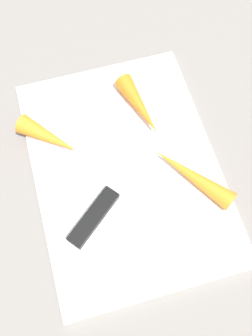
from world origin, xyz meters
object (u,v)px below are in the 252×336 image
(carrot_shortest, at_px, (49,137))
(carrot_longest, at_px, (192,175))
(cutting_board, at_px, (126,170))
(carrot_medium, at_px, (140,106))
(knife, at_px, (100,210))

(carrot_shortest, distance_m, carrot_longest, 0.21)
(cutting_board, xyz_separation_m, carrot_longest, (-0.04, -0.08, 0.02))
(carrot_shortest, relative_size, carrot_longest, 0.74)
(carrot_shortest, height_order, carrot_medium, same)
(carrot_shortest, relative_size, carrot_medium, 0.90)
(knife, bearing_deg, carrot_shortest, 70.32)
(carrot_shortest, distance_m, carrot_medium, 0.14)
(knife, distance_m, carrot_longest, 0.14)
(cutting_board, height_order, carrot_medium, carrot_medium)
(cutting_board, distance_m, knife, 0.07)
(knife, xyz_separation_m, carrot_medium, (0.14, -0.10, 0.01))
(cutting_board, bearing_deg, carrot_medium, -28.10)
(knife, relative_size, carrot_medium, 1.58)
(cutting_board, height_order, knife, knife)
(carrot_longest, bearing_deg, cutting_board, 26.64)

